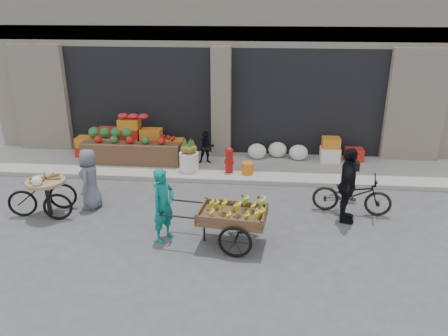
# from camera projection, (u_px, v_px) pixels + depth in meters

# --- Properties ---
(ground) EXTENTS (80.00, 80.00, 0.00)m
(ground) POSITION_uv_depth(u_px,v_px,m) (197.00, 243.00, 8.59)
(ground) COLOR #424244
(ground) RESTS_ON ground
(sidewalk) EXTENTS (18.00, 2.20, 0.12)m
(sidewalk) POSITION_uv_depth(u_px,v_px,m) (218.00, 166.00, 12.38)
(sidewalk) COLOR gray
(sidewalk) RESTS_ON ground
(building) EXTENTS (14.00, 6.45, 7.00)m
(building) POSITION_uv_depth(u_px,v_px,m) (230.00, 34.00, 14.83)
(building) COLOR beige
(building) RESTS_ON ground
(fruit_display) EXTENTS (3.10, 1.12, 1.24)m
(fruit_display) POSITION_uv_depth(u_px,v_px,m) (134.00, 140.00, 12.63)
(fruit_display) COLOR red
(fruit_display) RESTS_ON sidewalk
(pineapple_bin) EXTENTS (0.52, 0.52, 0.50)m
(pineapple_bin) POSITION_uv_depth(u_px,v_px,m) (189.00, 161.00, 11.87)
(pineapple_bin) COLOR silver
(pineapple_bin) RESTS_ON sidewalk
(fire_hydrant) EXTENTS (0.22, 0.22, 0.71)m
(fire_hydrant) POSITION_uv_depth(u_px,v_px,m) (229.00, 159.00, 11.68)
(fire_hydrant) COLOR #A5140F
(fire_hydrant) RESTS_ON sidewalk
(orange_bucket) EXTENTS (0.32, 0.32, 0.30)m
(orange_bucket) POSITION_uv_depth(u_px,v_px,m) (248.00, 168.00, 11.67)
(orange_bucket) COLOR orange
(orange_bucket) RESTS_ON sidewalk
(right_bay_goods) EXTENTS (3.35, 0.60, 0.70)m
(right_bay_goods) POSITION_uv_depth(u_px,v_px,m) (310.00, 151.00, 12.59)
(right_bay_goods) COLOR silver
(right_bay_goods) RESTS_ON sidewalk
(seated_person) EXTENTS (0.51, 0.43, 0.93)m
(seated_person) POSITION_uv_depth(u_px,v_px,m) (206.00, 147.00, 12.31)
(seated_person) COLOR black
(seated_person) RESTS_ON sidewalk
(banana_cart) EXTENTS (2.27, 1.14, 0.91)m
(banana_cart) POSITION_uv_depth(u_px,v_px,m) (230.00, 213.00, 8.35)
(banana_cart) COLOR brown
(banana_cart) RESTS_ON ground
(vendor_woman) EXTENTS (0.58, 0.65, 1.50)m
(vendor_woman) POSITION_uv_depth(u_px,v_px,m) (163.00, 205.00, 8.49)
(vendor_woman) COLOR #0E6E66
(vendor_woman) RESTS_ON ground
(tricycle_cart) EXTENTS (1.46, 1.01, 0.95)m
(tricycle_cart) POSITION_uv_depth(u_px,v_px,m) (47.00, 191.00, 9.54)
(tricycle_cart) COLOR #9E7F51
(tricycle_cart) RESTS_ON ground
(vendor_grey) EXTENTS (0.45, 0.69, 1.40)m
(vendor_grey) POSITION_uv_depth(u_px,v_px,m) (90.00, 179.00, 9.86)
(vendor_grey) COLOR slate
(vendor_grey) RESTS_ON ground
(bicycle) EXTENTS (1.78, 0.85, 0.90)m
(bicycle) POSITION_uv_depth(u_px,v_px,m) (352.00, 194.00, 9.67)
(bicycle) COLOR black
(bicycle) RESTS_ON ground
(cyclist) EXTENTS (0.54, 1.02, 1.66)m
(cyclist) POSITION_uv_depth(u_px,v_px,m) (348.00, 186.00, 9.18)
(cyclist) COLOR black
(cyclist) RESTS_ON ground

